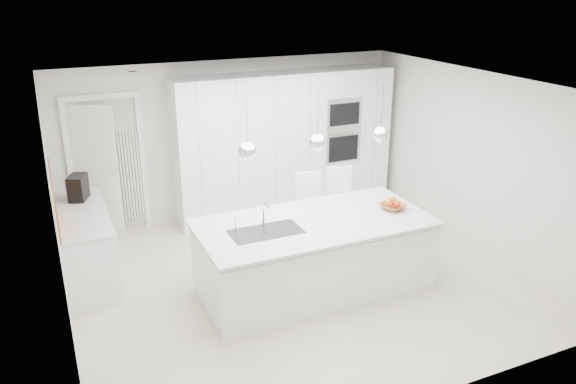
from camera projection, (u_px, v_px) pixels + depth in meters
name	position (u px, v px, depth m)	size (l,w,h in m)	color
floor	(297.00, 279.00, 7.28)	(5.50, 5.50, 0.00)	beige
wall_back	(232.00, 139.00, 8.97)	(5.50, 5.50, 0.00)	silver
wall_left	(57.00, 226.00, 5.79)	(5.00, 5.00, 0.00)	silver
ceiling	(299.00, 86.00, 6.40)	(5.50, 5.50, 0.00)	white
tall_cabinets	(285.00, 144.00, 9.06)	(3.60, 0.60, 2.30)	white
oven_stack	(344.00, 131.00, 9.07)	(0.62, 0.04, 1.05)	#A5A5A8
doorway_frame	(108.00, 168.00, 8.29)	(1.11, 0.08, 2.13)	white
hallway_door	(91.00, 173.00, 8.16)	(0.82, 0.04, 2.00)	white
radiator	(131.00, 177.00, 8.46)	(0.32, 0.04, 1.40)	white
left_base_cabinets	(86.00, 245.00, 7.22)	(0.60, 1.80, 0.86)	white
left_worktop	(82.00, 213.00, 7.06)	(0.62, 1.82, 0.04)	silver
oak_backsplash	(54.00, 197.00, 6.86)	(0.02, 1.80, 0.50)	#A16230
island_base	(315.00, 257.00, 6.91)	(2.80, 1.20, 0.86)	white
island_worktop	(314.00, 222.00, 6.80)	(2.84, 1.40, 0.04)	silver
island_sink	(266.00, 238.00, 6.53)	(0.84, 0.44, 0.18)	#3F3F42
island_tap	(263.00, 213.00, 6.64)	(0.02, 0.02, 0.30)	white
pendant_left	(247.00, 151.00, 6.07)	(0.20, 0.20, 0.20)	white
pendant_mid	(317.00, 142.00, 6.39)	(0.20, 0.20, 0.20)	white
pendant_right	(381.00, 134.00, 6.72)	(0.20, 0.20, 0.20)	white
fruit_bowl	(393.00, 207.00, 7.12)	(0.31, 0.31, 0.08)	#A16230
espresso_machine	(78.00, 188.00, 7.40)	(0.20, 0.31, 0.34)	black
bar_stool_left	(312.00, 216.00, 7.72)	(0.39, 0.54, 1.17)	white
bar_stool_right	(343.00, 209.00, 7.99)	(0.38, 0.53, 1.15)	white
apple_a	(397.00, 204.00, 7.10)	(0.09, 0.09, 0.09)	#B23419
apple_b	(394.00, 203.00, 7.16)	(0.08, 0.08, 0.08)	#B23419
apple_c	(391.00, 204.00, 7.13)	(0.07, 0.07, 0.07)	#B23419
banana_bunch	(391.00, 201.00, 7.12)	(0.20, 0.20, 0.03)	yellow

